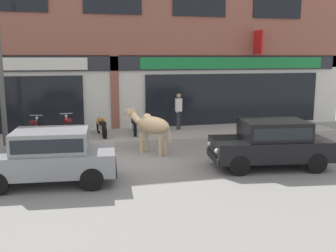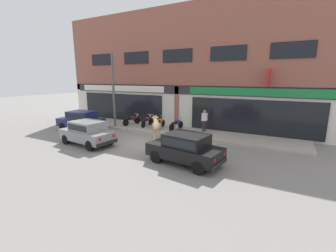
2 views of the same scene
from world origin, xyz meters
name	(u,v)px [view 1 (image 1 of 2)]	position (x,y,z in m)	size (l,w,h in m)	color
ground_plane	(134,160)	(0.00, 0.00, 0.00)	(90.00, 90.00, 0.00)	gray
sidewalk	(120,136)	(0.00, 3.65, 0.08)	(19.00, 2.90, 0.15)	#A8A093
shop_building	(113,30)	(0.00, 5.36, 4.49)	(23.00, 1.40, 9.41)	#8E5142
cow	(151,125)	(0.72, 0.73, 1.01)	(1.47, 1.84, 1.61)	tan
car_0	(271,141)	(3.90, -1.89, 0.81)	(3.76, 2.08, 1.46)	black
car_2	(49,154)	(-2.57, -1.85, 0.81)	(3.72, 1.93, 1.46)	black
motorcycle_0	(33,129)	(-3.42, 3.56, 0.54)	(0.64, 1.79, 0.88)	black
motorcycle_1	(69,127)	(-2.04, 3.76, 0.54)	(0.53, 1.81, 0.88)	black
motorcycle_2	(101,126)	(-0.75, 3.62, 0.54)	(0.52, 1.81, 0.88)	black
motorcycle_3	(134,124)	(0.63, 3.75, 0.54)	(0.53, 1.81, 0.88)	black
pedestrian	(179,107)	(2.69, 4.16, 1.13)	(0.33, 0.42, 1.60)	#2D2D33
utility_pole	(0,67)	(-4.27, 2.50, 2.98)	(0.18, 0.18, 5.65)	#595651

